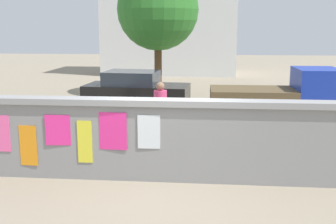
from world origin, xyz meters
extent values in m
plane|color=gray|center=(0.00, 8.00, 0.00)|extent=(60.00, 60.00, 0.00)
cube|color=gray|center=(0.00, 0.00, 0.76)|extent=(7.83, 0.30, 1.51)
cube|color=gray|center=(0.00, 0.00, 1.57)|extent=(8.03, 0.42, 0.12)
cube|color=orange|center=(-2.75, -0.16, 0.68)|extent=(0.36, 0.03, 0.82)
cube|color=#F42D8C|center=(-2.12, -0.16, 1.01)|extent=(0.51, 0.03, 0.61)
cube|color=yellow|center=(-1.59, -0.16, 0.79)|extent=(0.29, 0.01, 0.85)
cube|color=#F42D8C|center=(-1.02, -0.16, 1.02)|extent=(0.55, 0.03, 0.74)
cube|color=silver|center=(-0.32, -0.16, 1.02)|extent=(0.44, 0.02, 0.66)
cylinder|color=black|center=(3.97, 4.89, 0.35)|extent=(0.70, 0.21, 0.70)
cylinder|color=black|center=(4.00, 3.59, 0.35)|extent=(0.70, 0.21, 0.70)
cylinder|color=black|center=(1.48, 4.85, 0.35)|extent=(0.70, 0.21, 0.70)
cylinder|color=black|center=(1.50, 3.55, 0.35)|extent=(0.70, 0.21, 0.70)
cube|color=#1933A5|center=(3.89, 4.24, 1.10)|extent=(1.22, 1.52, 1.50)
cube|color=brown|center=(2.09, 4.21, 0.80)|extent=(2.42, 1.54, 0.90)
cylinder|color=black|center=(-0.50, 7.89, 0.30)|extent=(0.61, 0.23, 0.60)
cylinder|color=black|center=(-0.61, 6.43, 0.30)|extent=(0.61, 0.23, 0.60)
cylinder|color=black|center=(-2.99, 8.08, 0.30)|extent=(0.61, 0.23, 0.60)
cylinder|color=black|center=(-3.11, 6.63, 0.30)|extent=(0.61, 0.23, 0.60)
cube|color=black|center=(-1.80, 7.26, 0.60)|extent=(3.92, 1.99, 0.60)
cube|color=#262D38|center=(-2.00, 7.27, 1.15)|extent=(2.01, 1.68, 0.50)
cylinder|color=black|center=(-2.88, 3.59, 0.30)|extent=(0.61, 0.18, 0.60)
cylinder|color=black|center=(-1.59, 3.40, 0.30)|extent=(0.61, 0.20, 0.60)
cube|color=red|center=(-2.24, 3.50, 0.58)|extent=(1.02, 0.38, 0.32)
cube|color=black|center=(-2.04, 3.47, 0.76)|extent=(0.59, 0.30, 0.10)
cube|color=#262626|center=(-2.78, 3.57, 0.85)|extent=(0.12, 0.56, 0.03)
cylinder|color=black|center=(-0.34, 1.32, 0.33)|extent=(0.65, 0.18, 0.66)
cylinder|color=black|center=(0.68, 1.11, 0.33)|extent=(0.65, 0.18, 0.66)
cube|color=#197233|center=(0.17, 1.21, 0.51)|extent=(0.94, 0.24, 0.06)
cylinder|color=#197233|center=(0.32, 1.18, 0.73)|extent=(0.04, 0.04, 0.40)
cube|color=black|center=(0.32, 1.18, 0.93)|extent=(0.21, 0.12, 0.05)
cube|color=black|center=(-0.29, 1.31, 0.88)|extent=(0.13, 0.44, 0.03)
cylinder|color=yellow|center=(-0.34, 2.70, 0.40)|extent=(0.12, 0.12, 0.80)
cylinder|color=yellow|center=(-0.49, 2.60, 0.40)|extent=(0.12, 0.12, 0.80)
cylinder|color=#D83F72|center=(-0.41, 2.65, 1.10)|extent=(0.47, 0.47, 0.60)
sphere|color=#8C664C|center=(-0.41, 2.65, 1.51)|extent=(0.22, 0.22, 0.22)
cylinder|color=brown|center=(-1.38, 10.35, 1.25)|extent=(0.33, 0.33, 2.50)
sphere|color=#2A6D24|center=(-1.38, 10.35, 3.73)|extent=(3.50, 3.50, 3.50)
cube|color=silver|center=(-1.65, 19.46, 2.98)|extent=(8.29, 4.37, 5.97)
camera|label=1|loc=(0.77, -7.82, 3.00)|focal=44.42mm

